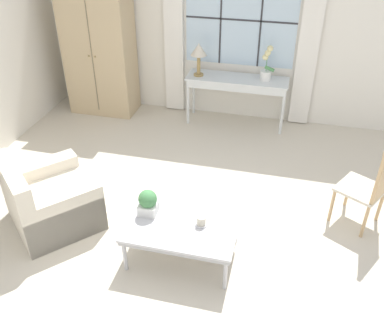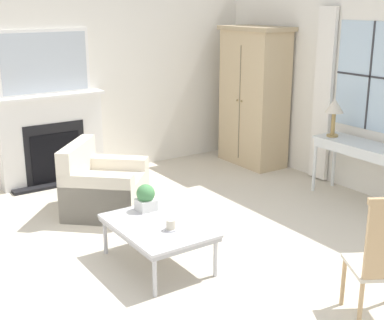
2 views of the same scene
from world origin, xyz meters
TOP-DOWN VIEW (x-y plane):
  - ground_plane at (0.00, 0.00)m, footprint 14.00×14.00m
  - wall_back_windowed at (0.00, 3.02)m, footprint 7.20×0.14m
  - armoire at (-2.12, 2.68)m, footprint 1.10×0.60m
  - console_table at (0.04, 2.71)m, footprint 1.51×0.45m
  - table_lamp at (-0.54, 2.68)m, footprint 0.23×0.23m
  - potted_orchid at (0.45, 2.73)m, footprint 0.20×0.16m
  - armchair_upholstered at (-1.55, -0.08)m, footprint 1.23×1.22m
  - side_chair_wooden at (1.79, 0.69)m, footprint 0.60×0.60m
  - coffee_table at (-0.03, -0.23)m, footprint 1.08×0.73m
  - potted_plant_small at (-0.40, -0.14)m, footprint 0.19×0.19m
  - pillar_candle at (0.16, -0.19)m, footprint 0.12×0.12m

SIDE VIEW (x-z plane):
  - ground_plane at x=0.00m, z-range 0.00..0.00m
  - armchair_upholstered at x=-1.55m, z-range -0.13..0.70m
  - coffee_table at x=-0.03m, z-range 0.17..0.58m
  - pillar_candle at x=0.16m, z-range 0.40..0.51m
  - potted_plant_small at x=-0.40m, z-range 0.41..0.68m
  - side_chair_wooden at x=1.79m, z-range 0.05..1.13m
  - console_table at x=0.04m, z-range 0.29..1.04m
  - potted_orchid at x=0.45m, z-range 0.68..1.20m
  - armoire at x=-2.12m, z-range 0.01..2.07m
  - table_lamp at x=-0.54m, z-range 0.87..1.36m
  - wall_back_windowed at x=0.00m, z-range -0.01..2.79m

